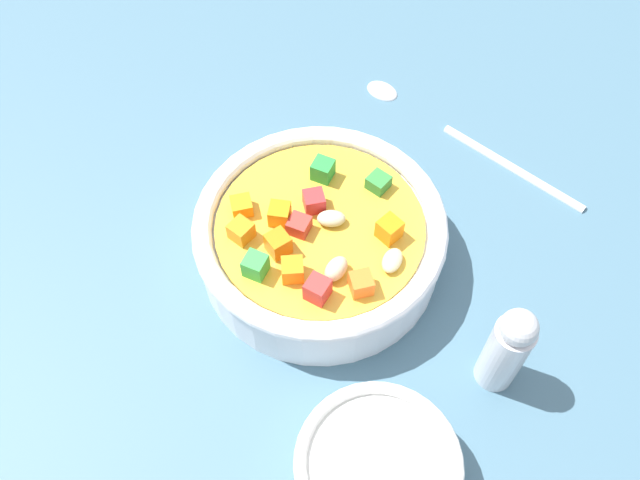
{
  "coord_description": "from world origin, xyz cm",
  "views": [
    {
      "loc": [
        -7.55,
        -28.06,
        47.27
      ],
      "look_at": [
        0.0,
        0.0,
        2.55
      ],
      "focal_mm": 37.79,
      "sensor_mm": 36.0,
      "label": 1
    }
  ],
  "objects_px": {
    "soup_bowl_main": "(320,237)",
    "pepper_shaker": "(507,349)",
    "spoon": "(455,130)",
    "side_bowl_small": "(377,470)"
  },
  "relations": [
    {
      "from": "soup_bowl_main",
      "to": "spoon",
      "type": "relative_size",
      "value": 0.96
    },
    {
      "from": "spoon",
      "to": "side_bowl_small",
      "type": "height_order",
      "value": "side_bowl_small"
    },
    {
      "from": "side_bowl_small",
      "to": "pepper_shaker",
      "type": "relative_size",
      "value": 1.19
    },
    {
      "from": "soup_bowl_main",
      "to": "spoon",
      "type": "height_order",
      "value": "soup_bowl_main"
    },
    {
      "from": "soup_bowl_main",
      "to": "pepper_shaker",
      "type": "relative_size",
      "value": 2.15
    },
    {
      "from": "soup_bowl_main",
      "to": "pepper_shaker",
      "type": "distance_m",
      "value": 0.16
    },
    {
      "from": "soup_bowl_main",
      "to": "side_bowl_small",
      "type": "distance_m",
      "value": 0.18
    },
    {
      "from": "pepper_shaker",
      "to": "spoon",
      "type": "bearing_deg",
      "value": 75.75
    },
    {
      "from": "soup_bowl_main",
      "to": "spoon",
      "type": "bearing_deg",
      "value": 32.24
    },
    {
      "from": "side_bowl_small",
      "to": "pepper_shaker",
      "type": "distance_m",
      "value": 0.12
    }
  ]
}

